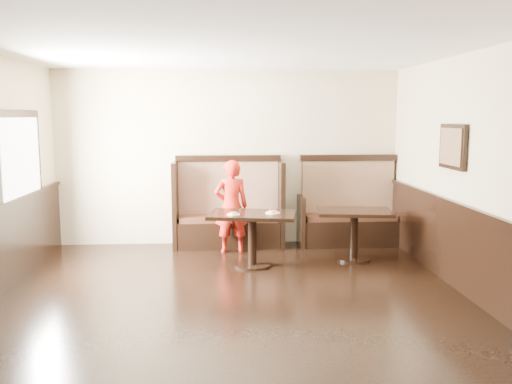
{
  "coord_description": "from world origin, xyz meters",
  "views": [
    {
      "loc": [
        -0.11,
        -5.25,
        2.07
      ],
      "look_at": [
        0.38,
        2.35,
        1.0
      ],
      "focal_mm": 38.0,
      "sensor_mm": 36.0,
      "label": 1
    }
  ],
  "objects": [
    {
      "name": "table_neighbor",
      "position": [
        1.79,
        2.31,
        0.54
      ],
      "size": [
        1.12,
        0.8,
        0.73
      ],
      "rotation": [
        0.0,
        0.0,
        -0.12
      ],
      "color": "black",
      "rests_on": "ground"
    },
    {
      "name": "table_main",
      "position": [
        0.31,
        2.06,
        0.57
      ],
      "size": [
        1.28,
        0.92,
        0.75
      ],
      "rotation": [
        0.0,
        0.0,
        -0.17
      ],
      "color": "black",
      "rests_on": "ground"
    },
    {
      "name": "booth_main",
      "position": [
        0.0,
        3.3,
        0.53
      ],
      "size": [
        1.75,
        0.72,
        1.45
      ],
      "color": "black",
      "rests_on": "ground"
    },
    {
      "name": "ground",
      "position": [
        0.0,
        0.0,
        0.0
      ],
      "size": [
        7.0,
        7.0,
        0.0
      ],
      "primitive_type": "plane",
      "color": "black",
      "rests_on": "ground"
    },
    {
      "name": "booth_neighbor",
      "position": [
        1.95,
        3.29,
        0.48
      ],
      "size": [
        1.65,
        0.72,
        1.45
      ],
      "color": "black",
      "rests_on": "ground"
    },
    {
      "name": "child",
      "position": [
        0.04,
        2.87,
        0.71
      ],
      "size": [
        0.55,
        0.4,
        1.42
      ],
      "primitive_type": "imported",
      "rotation": [
        0.0,
        0.0,
        3.26
      ],
      "color": "red",
      "rests_on": "ground"
    },
    {
      "name": "pizza_plate_left",
      "position": [
        0.05,
        1.96,
        0.76
      ],
      "size": [
        0.18,
        0.18,
        0.03
      ],
      "color": "white",
      "rests_on": "table_main"
    },
    {
      "name": "room_shell",
      "position": [
        -0.3,
        0.28,
        0.67
      ],
      "size": [
        7.0,
        7.0,
        7.0
      ],
      "color": "beige",
      "rests_on": "ground"
    },
    {
      "name": "pizza_plate_right",
      "position": [
        0.59,
        2.04,
        0.76
      ],
      "size": [
        0.2,
        0.2,
        0.04
      ],
      "color": "white",
      "rests_on": "table_main"
    }
  ]
}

